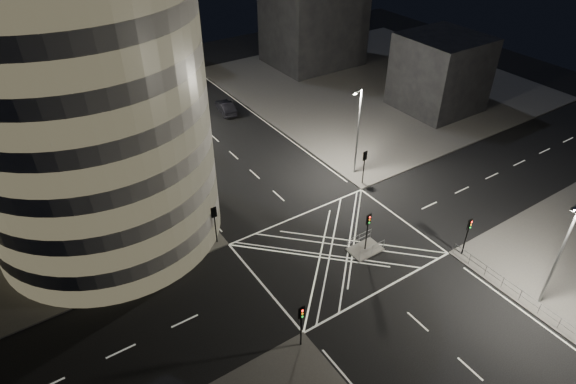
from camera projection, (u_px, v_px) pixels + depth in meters
ground at (337, 249)px, 43.94m from camera, size 120.00×120.00×0.00m
sidewalk_far_right at (376, 83)px, 75.35m from camera, size 42.00×42.00×0.15m
central_island at (365, 249)px, 43.78m from camera, size 3.00×2.00×0.15m
office_tower_curved at (11, 102)px, 40.05m from camera, size 30.00×29.00×27.20m
building_right_far at (313, 17)px, 78.47m from camera, size 14.00×12.00×15.00m
building_right_near at (440, 73)px, 65.38m from camera, size 10.00×10.00×10.00m
building_far_end at (94, 11)px, 76.43m from camera, size 18.00×8.00×18.00m
tree_a at (185, 202)px, 42.96m from camera, size 4.40×4.40×6.51m
tree_b at (160, 170)px, 46.96m from camera, size 3.96×3.96×6.40m
tree_c at (139, 146)px, 51.11m from camera, size 3.77×3.77×6.19m
tree_d at (119, 111)px, 54.26m from camera, size 5.53×5.53×8.82m
tree_e at (107, 107)px, 59.45m from camera, size 3.62×3.62×5.81m
traffic_signal_fl at (214, 218)px, 42.92m from camera, size 0.55×0.22×4.00m
traffic_signal_nl at (301, 319)px, 33.66m from camera, size 0.55×0.22×4.00m
traffic_signal_fr at (364, 161)px, 50.85m from camera, size 0.55×0.22×4.00m
traffic_signal_nr at (468, 230)px, 41.59m from camera, size 0.55×0.22×4.00m
traffic_signal_island at (368, 225)px, 42.14m from camera, size 0.55×0.22×4.00m
street_lamp_left_near at (181, 170)px, 44.66m from camera, size 1.25×0.25×10.00m
street_lamp_left_far at (120, 101)px, 56.92m from camera, size 1.25×0.25×10.00m
street_lamp_right_far at (358, 130)px, 51.12m from camera, size 1.25×0.25×10.00m
street_lamp_right_near at (560, 252)px, 35.46m from camera, size 1.25×0.25×10.00m
railing_near_right at (511, 289)px, 39.00m from camera, size 0.06×11.70×1.10m
railing_island_south at (372, 250)px, 42.80m from camera, size 2.80×0.06×1.10m
railing_island_north at (359, 239)px, 44.03m from camera, size 2.80×0.06×1.10m
sedan at (226, 107)px, 66.53m from camera, size 2.52×5.15×1.63m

